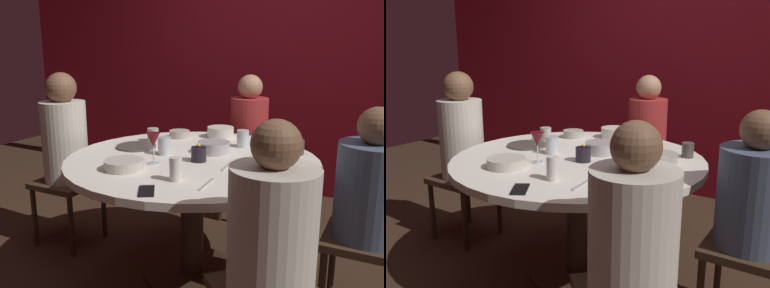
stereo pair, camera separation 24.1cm
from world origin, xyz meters
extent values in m
plane|color=#382619|center=(0.00, 0.00, 0.00)|extent=(8.00, 8.00, 0.00)
cube|color=maroon|center=(0.00, 1.83, 1.30)|extent=(6.00, 0.10, 2.60)
cylinder|color=silver|center=(0.00, 0.00, 0.74)|extent=(1.47, 1.47, 0.04)
cylinder|color=#332319|center=(0.00, 0.00, 0.36)|extent=(0.14, 0.14, 0.72)
cylinder|color=#2D2116|center=(0.00, 0.00, 0.01)|extent=(0.60, 0.60, 0.03)
cube|color=#3F2D1E|center=(-0.99, 0.00, 0.45)|extent=(0.40, 0.40, 0.04)
cylinder|color=beige|center=(-0.99, 0.00, 0.75)|extent=(0.31, 0.31, 0.56)
sphere|color=brown|center=(-0.99, 0.00, 1.12)|extent=(0.21, 0.21, 0.21)
cylinder|color=#332319|center=(-1.16, -0.17, 0.21)|extent=(0.04, 0.04, 0.43)
cylinder|color=#332319|center=(-0.82, -0.17, 0.21)|extent=(0.04, 0.04, 0.43)
cylinder|color=#332319|center=(-1.16, 0.17, 0.21)|extent=(0.04, 0.04, 0.43)
cylinder|color=#332319|center=(-0.82, 0.17, 0.21)|extent=(0.04, 0.04, 0.43)
cube|color=#3F2D1E|center=(0.00, 1.00, 0.45)|extent=(0.40, 0.40, 0.04)
cylinder|color=#B22D2D|center=(0.00, 1.00, 0.73)|extent=(0.30, 0.30, 0.52)
sphere|color=tan|center=(0.00, 1.00, 1.08)|extent=(0.19, 0.19, 0.19)
cylinder|color=#332319|center=(-0.17, 1.17, 0.21)|extent=(0.04, 0.04, 0.43)
cylinder|color=#332319|center=(-0.17, 0.83, 0.21)|extent=(0.04, 0.04, 0.43)
cylinder|color=#332319|center=(0.17, 1.17, 0.21)|extent=(0.04, 0.04, 0.43)
cylinder|color=#332319|center=(0.17, 0.83, 0.21)|extent=(0.04, 0.04, 0.43)
cube|color=#3F2D1E|center=(0.98, 0.00, 0.45)|extent=(0.40, 0.40, 0.04)
cylinder|color=#475670|center=(0.98, 0.00, 0.71)|extent=(0.34, 0.34, 0.48)
sphere|color=brown|center=(0.98, 0.00, 1.03)|extent=(0.19, 0.19, 0.19)
cylinder|color=#332319|center=(0.81, 0.17, 0.21)|extent=(0.04, 0.04, 0.43)
cylinder|color=beige|center=(0.68, -0.68, 0.72)|extent=(0.47, 0.47, 0.50)
sphere|color=brown|center=(0.68, -0.68, 1.06)|extent=(0.19, 0.19, 0.19)
cylinder|color=black|center=(0.07, -0.06, 0.80)|extent=(0.09, 0.09, 0.08)
sphere|color=#F9D159|center=(0.07, -0.06, 0.85)|extent=(0.02, 0.02, 0.02)
cylinder|color=silver|center=(-0.12, -0.22, 0.76)|extent=(0.06, 0.06, 0.01)
cylinder|color=silver|center=(-0.12, -0.22, 0.81)|extent=(0.01, 0.01, 0.09)
cone|color=maroon|center=(-0.12, -0.22, 0.89)|extent=(0.08, 0.08, 0.08)
cylinder|color=#4C4742|center=(-0.43, 0.05, 0.76)|extent=(0.26, 0.26, 0.01)
cube|color=black|center=(0.08, -0.62, 0.76)|extent=(0.13, 0.16, 0.01)
cylinder|color=#B7B7BC|center=(0.07, 0.15, 0.79)|extent=(0.20, 0.20, 0.07)
cylinder|color=#B2ADA3|center=(0.45, 0.14, 0.79)|extent=(0.21, 0.21, 0.06)
cylinder|color=beige|center=(-0.21, -0.38, 0.78)|extent=(0.21, 0.21, 0.05)
cylinder|color=#B2ADA3|center=(-0.32, 0.43, 0.78)|extent=(0.15, 0.15, 0.05)
cylinder|color=silver|center=(-0.07, 0.58, 0.79)|extent=(0.19, 0.19, 0.07)
cylinder|color=silver|center=(0.18, 0.38, 0.81)|extent=(0.08, 0.08, 0.11)
cylinder|color=silver|center=(0.13, -0.42, 0.82)|extent=(0.06, 0.06, 0.12)
cylinder|color=silver|center=(-0.17, -0.02, 0.81)|extent=(0.08, 0.08, 0.11)
cylinder|color=beige|center=(0.55, -0.10, 0.81)|extent=(0.08, 0.08, 0.11)
cylinder|color=#4C4742|center=(0.54, 0.35, 0.80)|extent=(0.07, 0.07, 0.09)
cylinder|color=#B2ADA3|center=(-0.43, 0.25, 0.80)|extent=(0.08, 0.08, 0.09)
cube|color=#B7B7BC|center=(0.28, -0.41, 0.76)|extent=(0.03, 0.18, 0.01)
cube|color=#B7B7BC|center=(0.26, -0.09, 0.76)|extent=(0.03, 0.18, 0.01)
camera|label=1|loc=(1.06, -2.09, 1.40)|focal=38.74mm
camera|label=2|loc=(1.27, -1.97, 1.40)|focal=38.74mm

